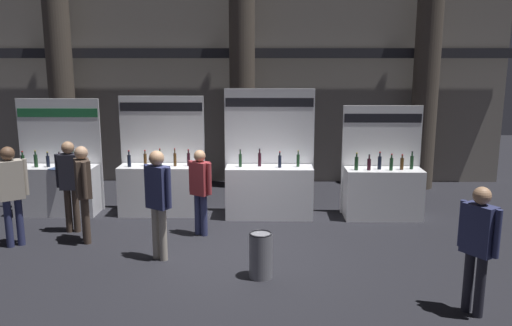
# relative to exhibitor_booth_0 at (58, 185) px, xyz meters

# --- Properties ---
(ground_plane) EXTENTS (26.45, 26.45, 0.00)m
(ground_plane) POSITION_rel_exhibitor_booth_0_xyz_m (3.74, -2.09, -0.61)
(ground_plane) COLOR black
(hall_colonnade) EXTENTS (13.22, 1.10, 5.99)m
(hall_colonnade) POSITION_rel_exhibitor_booth_0_xyz_m (3.74, 2.87, 2.35)
(hall_colonnade) COLOR gray
(hall_colonnade) RESTS_ON ground_plane
(exhibitor_booth_0) EXTENTS (1.73, 0.75, 2.37)m
(exhibitor_booth_0) POSITION_rel_exhibitor_booth_0_xyz_m (0.00, 0.00, 0.00)
(exhibitor_booth_0) COLOR white
(exhibitor_booth_0) RESTS_ON ground_plane
(exhibitor_booth_1) EXTENTS (1.76, 0.66, 2.42)m
(exhibitor_booth_1) POSITION_rel_exhibitor_booth_0_xyz_m (2.15, 0.04, 0.01)
(exhibitor_booth_1) COLOR white
(exhibitor_booth_1) RESTS_ON ground_plane
(exhibitor_booth_2) EXTENTS (1.83, 0.66, 2.59)m
(exhibitor_booth_2) POSITION_rel_exhibitor_booth_0_xyz_m (4.39, -0.13, 0.03)
(exhibitor_booth_2) COLOR white
(exhibitor_booth_2) RESTS_ON ground_plane
(exhibitor_booth_3) EXTENTS (1.60, 0.66, 2.25)m
(exhibitor_booth_3) POSITION_rel_exhibitor_booth_0_xyz_m (6.69, -0.17, -0.01)
(exhibitor_booth_3) COLOR white
(exhibitor_booth_3) RESTS_ON ground_plane
(trash_bin) EXTENTS (0.35, 0.35, 0.70)m
(trash_bin) POSITION_rel_exhibitor_booth_0_xyz_m (4.25, -3.14, -0.26)
(trash_bin) COLOR slate
(trash_bin) RESTS_ON ground_plane
(visitor_0) EXTENTS (0.44, 0.36, 1.59)m
(visitor_0) POSITION_rel_exhibitor_booth_0_xyz_m (3.14, -1.29, 0.32)
(visitor_0) COLOR navy
(visitor_0) RESTS_ON ground_plane
(visitor_1) EXTENTS (0.40, 0.55, 1.72)m
(visitor_1) POSITION_rel_exhibitor_booth_0_xyz_m (1.16, -1.71, 0.43)
(visitor_1) COLOR #47382D
(visitor_1) RESTS_ON ground_plane
(visitor_2) EXTENTS (0.48, 0.44, 1.75)m
(visitor_2) POSITION_rel_exhibitor_booth_0_xyz_m (-0.01, -1.92, 0.45)
(visitor_2) COLOR navy
(visitor_2) RESTS_ON ground_plane
(visitor_3) EXTENTS (0.47, 0.37, 1.79)m
(visitor_3) POSITION_rel_exhibitor_booth_0_xyz_m (2.62, -2.47, 0.46)
(visitor_3) COLOR #ADA393
(visitor_3) RESTS_ON ground_plane
(visitor_4) EXTENTS (0.51, 0.26, 1.72)m
(visitor_4) POSITION_rel_exhibitor_booth_0_xyz_m (0.72, -1.17, 0.41)
(visitor_4) COLOR #47382D
(visitor_4) RESTS_ON ground_plane
(visitor_5) EXTENTS (0.39, 0.48, 1.67)m
(visitor_5) POSITION_rel_exhibitor_booth_0_xyz_m (6.96, -4.21, 0.38)
(visitor_5) COLOR #23232D
(visitor_5) RESTS_ON ground_plane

